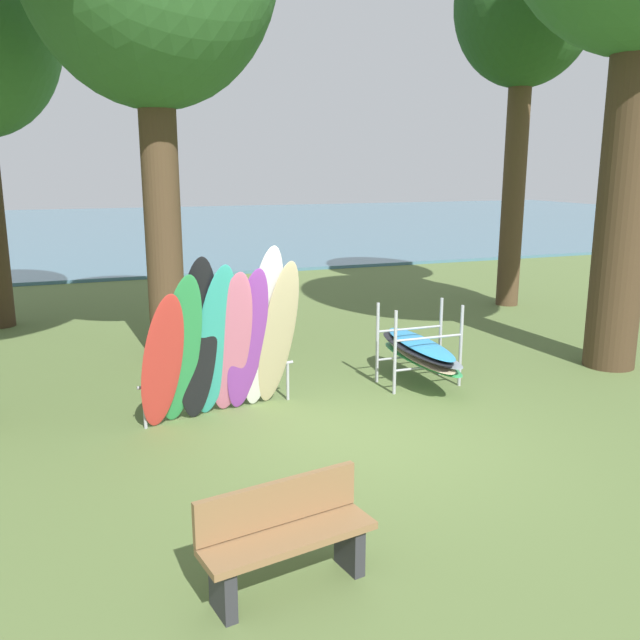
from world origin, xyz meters
TOP-DOWN VIEW (x-y plane):
  - ground_plane at (0.00, 0.00)m, footprint 80.00×80.00m
  - lake_water at (0.00, 31.14)m, footprint 80.00×36.00m
  - tree_far_left_back at (6.45, 6.26)m, footprint 3.12×3.12m
  - leaning_board_pile at (-1.60, 1.11)m, footprint 2.30×1.25m
  - board_storage_rack at (1.50, 1.59)m, footprint 1.15×2.13m
  - park_bench at (-1.94, -2.58)m, footprint 1.45×0.66m

SIDE VIEW (x-z plane):
  - ground_plane at x=0.00m, z-range 0.00..0.00m
  - lake_water at x=0.00m, z-range 0.00..0.10m
  - park_bench at x=-1.94m, z-range 0.03..0.88m
  - board_storage_rack at x=1.50m, z-range -0.10..1.15m
  - leaning_board_pile at x=-1.60m, z-range -0.11..2.19m
  - tree_far_left_back at x=6.45m, z-range 2.33..10.91m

